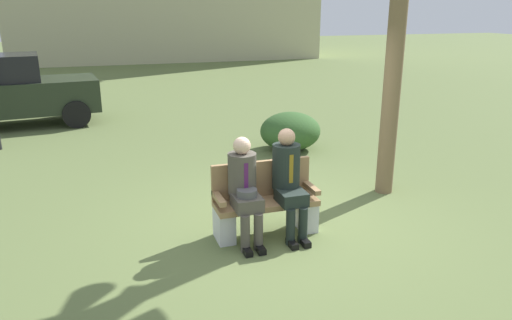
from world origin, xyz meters
The scene contains 6 objects.
ground_plane centered at (0.00, 0.00, 0.00)m, with size 80.00×80.00×0.00m, color #5B6A3B.
park_bench centered at (-0.36, -0.12, 0.39)m, with size 1.27×0.44×0.90m.
seated_man_left centered at (-0.66, -0.25, 0.71)m, with size 0.34×0.72×1.27m.
seated_man_right centered at (-0.10, -0.24, 0.74)m, with size 0.34×0.72×1.33m.
shrub_near_bench centered at (1.34, 3.27, 0.38)m, with size 1.20×1.10×0.75m, color #315626.
parked_car_near centered at (-4.20, 7.15, 0.84)m, with size 4.05×2.06×1.68m.
Camera 1 is at (-2.20, -5.41, 2.71)m, focal length 34.20 mm.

